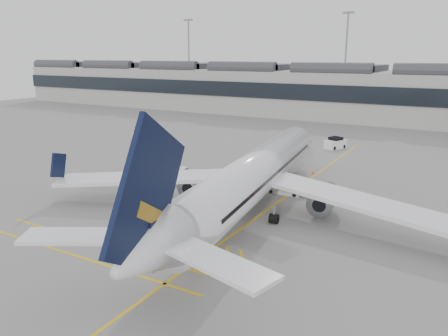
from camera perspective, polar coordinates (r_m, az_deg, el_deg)
The scene contains 17 objects.
ground at distance 44.76m, azimuth -8.21°, elevation -4.72°, with size 220.00×220.00×0.00m, color gray.
terminal at distance 108.59m, azimuth 15.97°, elevation 9.53°, with size 200.00×20.45×12.40m.
light_masts at distance 122.32m, azimuth 17.16°, elevation 13.88°, with size 113.00×0.60×25.45m.
apron_markings at distance 48.35m, azimuth 8.68°, elevation -3.26°, with size 0.25×60.00×0.01m, color gold.
airliner_main at distance 41.26m, azimuth 3.69°, elevation -1.21°, with size 40.36×44.35×11.82m.
belt_loader at distance 48.11m, azimuth 7.85°, elevation -2.65°, with size 4.48×1.56×1.84m.
baggage_cart_a at distance 50.17m, azimuth 0.86°, elevation -1.33°, with size 1.64×1.35×1.72m.
baggage_cart_b at distance 48.44m, azimuth -10.28°, elevation -2.10°, with size 2.04×1.83×1.81m.
baggage_cart_c at distance 52.32m, azimuth -5.71°, elevation -0.76°, with size 1.73×1.48×1.68m.
baggage_cart_d at distance 50.14m, azimuth -11.35°, elevation -1.44°, with size 2.35×2.15×2.03m.
ramp_agent_a at distance 46.73m, azimuth 4.32°, elevation -2.48°, with size 0.73×0.48×2.00m, color #FF470D.
ramp_agent_b at distance 47.57m, azimuth -0.38°, elevation -2.37°, with size 0.79×0.61×1.62m, color orange.
pushback_tug at distance 52.16m, azimuth -8.20°, elevation -1.16°, with size 2.94×2.16×1.49m.
safety_cone_nose at distance 56.53m, azimuth 11.53°, elevation -0.49°, with size 0.38×0.38×0.53m, color #F24C0A.
safety_cone_engine at distance 45.35m, azimuth 12.49°, elevation -4.35°, with size 0.34×0.34×0.47m, color #F24C0A.
service_van_left at distance 77.23m, azimuth -10.43°, elevation 4.04°, with size 3.99×2.45×1.92m.
service_van_mid at distance 72.73m, azimuth 14.35°, elevation 3.15°, with size 3.09×4.01×1.85m.
Camera 1 is at (26.35, -33.07, 14.69)m, focal length 35.00 mm.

